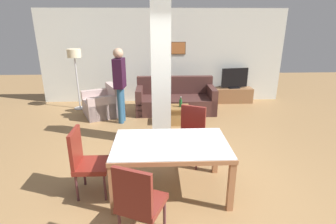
% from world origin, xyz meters
% --- Properties ---
extents(ground_plane, '(18.00, 18.00, 0.00)m').
position_xyz_m(ground_plane, '(0.00, 0.00, 0.00)').
color(ground_plane, olive).
extents(back_wall, '(7.20, 0.09, 2.70)m').
position_xyz_m(back_wall, '(0.00, 4.62, 1.35)').
color(back_wall, silver).
rests_on(back_wall, ground_plane).
extents(divider_pillar, '(0.36, 0.29, 2.70)m').
position_xyz_m(divider_pillar, '(-0.10, 1.57, 1.35)').
color(divider_pillar, silver).
rests_on(divider_pillar, ground_plane).
extents(dining_table, '(1.60, 1.01, 0.77)m').
position_xyz_m(dining_table, '(0.00, 0.00, 0.61)').
color(dining_table, '#A56A44').
rests_on(dining_table, ground_plane).
extents(dining_chair_far_right, '(0.61, 0.61, 0.98)m').
position_xyz_m(dining_chair_far_right, '(0.39, 0.87, 0.53)').
color(dining_chair_far_right, maroon).
rests_on(dining_chair_far_right, ground_plane).
extents(dining_chair_near_left, '(0.60, 0.60, 0.98)m').
position_xyz_m(dining_chair_near_left, '(-0.39, -0.91, 0.53)').
color(dining_chair_near_left, maroon).
rests_on(dining_chair_near_left, ground_plane).
extents(dining_chair_head_left, '(0.46, 0.46, 0.98)m').
position_xyz_m(dining_chair_head_left, '(-1.18, 0.00, 0.53)').
color(dining_chair_head_left, maroon).
rests_on(dining_chair_head_left, ground_plane).
extents(sofa, '(2.09, 0.93, 0.91)m').
position_xyz_m(sofa, '(0.32, 3.56, 0.30)').
color(sofa, '#472925').
rests_on(sofa, ground_plane).
extents(armchair, '(1.16, 1.19, 0.77)m').
position_xyz_m(armchair, '(-1.60, 3.36, 0.27)').
color(armchair, '#C4A8A4').
rests_on(armchair, ground_plane).
extents(coffee_table, '(0.61, 0.47, 0.43)m').
position_xyz_m(coffee_table, '(0.28, 2.64, 0.22)').
color(coffee_table, olive).
rests_on(coffee_table, ground_plane).
extents(bottle, '(0.07, 0.07, 0.25)m').
position_xyz_m(bottle, '(0.38, 2.63, 0.52)').
color(bottle, '#194C23').
rests_on(bottle, coffee_table).
extents(tv_stand, '(1.11, 0.40, 0.44)m').
position_xyz_m(tv_stand, '(2.14, 4.34, 0.22)').
color(tv_stand, '#8E613D').
rests_on(tv_stand, ground_plane).
extents(tv_screen, '(0.81, 0.25, 0.60)m').
position_xyz_m(tv_screen, '(2.14, 4.34, 0.73)').
color(tv_screen, black).
rests_on(tv_screen, tv_stand).
extents(floor_lamp, '(0.36, 0.36, 1.66)m').
position_xyz_m(floor_lamp, '(-2.37, 3.92, 1.40)').
color(floor_lamp, '#B7B7BC').
rests_on(floor_lamp, ground_plane).
extents(standing_person, '(0.27, 0.41, 1.78)m').
position_xyz_m(standing_person, '(-1.05, 2.81, 1.04)').
color(standing_person, '#295271').
rests_on(standing_person, ground_plane).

